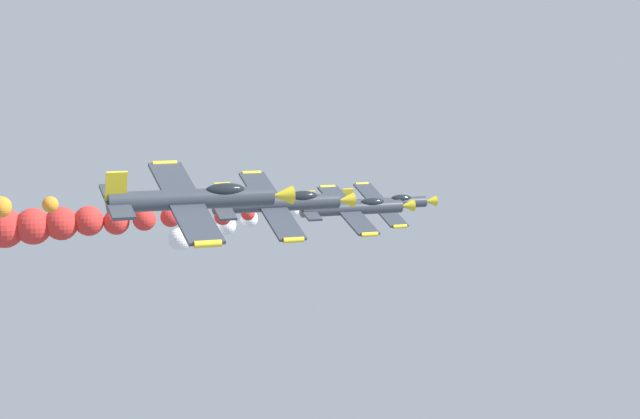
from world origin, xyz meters
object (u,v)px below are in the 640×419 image
airplane_left_inner (354,208)px  airplane_left_outer (195,199)px  airplane_lead (386,203)px  airplane_right_inner (280,203)px

airplane_left_inner → airplane_left_outer: size_ratio=1.00×
airplane_lead → airplane_right_inner: airplane_right_inner is taller
airplane_lead → airplane_left_inner: airplane_left_inner is taller
airplane_left_inner → airplane_right_inner: 16.78m
airplane_left_inner → airplane_left_outer: (25.45, -20.67, 4.26)m
airplane_lead → airplane_left_outer: (38.09, -29.72, 5.58)m
airplane_lead → airplane_right_inner: size_ratio=1.00×
airplane_lead → airplane_left_outer: 48.64m
airplane_left_inner → airplane_lead: bearing=144.4°
airplane_lead → airplane_left_inner: size_ratio=1.00×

